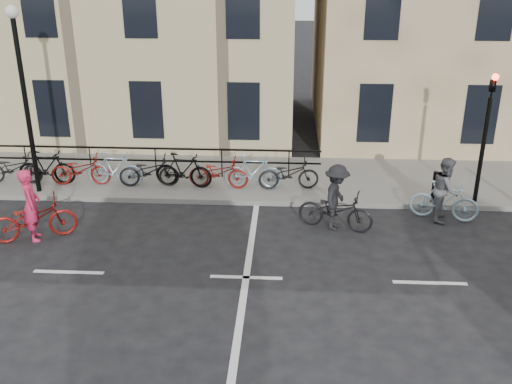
# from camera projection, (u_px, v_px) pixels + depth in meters

# --- Properties ---
(ground) EXTENTS (120.00, 120.00, 0.00)m
(ground) POSITION_uv_depth(u_px,v_px,m) (246.00, 278.00, 12.57)
(ground) COLOR black
(ground) RESTS_ON ground
(sidewalk) EXTENTS (46.00, 4.00, 0.15)m
(sidewalk) POSITION_uv_depth(u_px,v_px,m) (136.00, 176.00, 18.31)
(sidewalk) COLOR slate
(sidewalk) RESTS_ON ground
(traffic_light) EXTENTS (0.18, 0.30, 3.90)m
(traffic_light) POSITION_uv_depth(u_px,v_px,m) (487.00, 123.00, 15.34)
(traffic_light) COLOR black
(traffic_light) RESTS_ON sidewalk
(lamp_post) EXTENTS (0.36, 0.36, 5.28)m
(lamp_post) POSITION_uv_depth(u_px,v_px,m) (22.00, 79.00, 15.69)
(lamp_post) COLOR black
(lamp_post) RESTS_ON sidewalk
(bollard_east) EXTENTS (0.14, 0.14, 0.90)m
(bollard_east) POSITION_uv_depth(u_px,v_px,m) (434.00, 187.00, 16.02)
(bollard_east) COLOR black
(bollard_east) RESTS_ON sidewalk
(parked_bikes) EXTENTS (10.40, 1.23, 1.05)m
(parked_bikes) POSITION_uv_depth(u_px,v_px,m) (149.00, 170.00, 17.17)
(parked_bikes) COLOR black
(parked_bikes) RESTS_ON sidewalk
(cyclist_pink) EXTENTS (2.19, 1.49, 1.85)m
(cyclist_pink) POSITION_uv_depth(u_px,v_px,m) (33.00, 215.00, 14.11)
(cyclist_pink) COLOR maroon
(cyclist_pink) RESTS_ON ground
(cyclist_grey) EXTENTS (1.88, 1.00, 1.75)m
(cyclist_grey) POSITION_uv_depth(u_px,v_px,m) (445.00, 195.00, 15.16)
(cyclist_grey) COLOR #8AA6B5
(cyclist_grey) RESTS_ON ground
(cyclist_dark) EXTENTS (2.08, 1.27, 1.75)m
(cyclist_dark) POSITION_uv_depth(u_px,v_px,m) (336.00, 204.00, 14.65)
(cyclist_dark) COLOR black
(cyclist_dark) RESTS_ON ground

